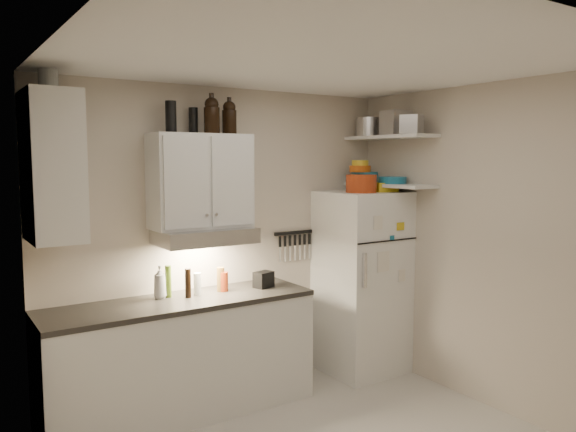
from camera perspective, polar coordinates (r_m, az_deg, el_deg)
ceiling at (r=3.60m, az=4.71°, el=15.55°), size 3.20×3.00×0.02m
back_wall at (r=4.88m, az=-6.41°, el=-2.48°), size 3.20×0.02×2.60m
left_wall at (r=2.94m, az=-21.40°, el=-8.37°), size 0.02×3.00×2.60m
right_wall at (r=4.76m, az=20.06°, el=-3.00°), size 0.02×3.00×2.60m
base_cabinet at (r=4.59m, az=-10.79°, el=-14.17°), size 2.10×0.60×0.88m
countertop at (r=4.45m, az=-10.91°, el=-8.59°), size 2.10×0.62×0.04m
upper_cabinet at (r=4.54m, az=-8.86°, el=3.53°), size 0.80×0.33×0.75m
side_cabinet at (r=4.07m, az=-22.84°, el=4.65°), size 0.33×0.55×1.00m
range_hood at (r=4.52m, az=-8.43°, el=-2.01°), size 0.76×0.46×0.12m
fridge at (r=5.36m, az=7.48°, el=-6.63°), size 0.70×0.68×1.70m
shelf_hi at (r=5.27m, az=10.31°, el=7.89°), size 0.30×0.95×0.03m
shelf_lo at (r=5.28m, az=10.22°, el=3.11°), size 0.30×0.95×0.03m
knife_strip at (r=5.20m, az=0.61°, el=-1.70°), size 0.42×0.02×0.03m
dutch_oven at (r=5.09m, az=7.45°, el=3.28°), size 0.36×0.36×0.16m
book_stack at (r=5.27m, az=9.57°, el=2.92°), size 0.26×0.29×0.08m
spice_jar at (r=5.22m, az=8.48°, el=3.02°), size 0.07×0.07×0.10m
stock_pot at (r=5.52m, az=8.25°, el=8.92°), size 0.33×0.33×0.18m
tin_a at (r=5.23m, az=10.87°, el=9.27°), size 0.23×0.21×0.22m
tin_b at (r=4.99m, az=12.46°, el=9.07°), size 0.21×0.21×0.16m
bowl_teal at (r=5.44m, az=7.79°, el=3.92°), size 0.25×0.25×0.10m
bowl_orange at (r=5.39m, az=7.34°, el=4.77°), size 0.20×0.20×0.06m
bowl_yellow at (r=5.39m, az=7.34°, el=5.37°), size 0.16×0.16×0.05m
plates at (r=5.24m, az=10.55°, el=3.60°), size 0.32×0.32×0.06m
growler_a at (r=4.54m, az=-7.76°, el=10.14°), size 0.12×0.12×0.29m
growler_b at (r=4.66m, az=-5.98°, el=9.95°), size 0.15×0.15×0.28m
thermos_a at (r=4.60m, az=-9.59°, el=9.52°), size 0.09×0.09×0.21m
thermos_b at (r=4.47m, az=-11.81°, el=9.82°), size 0.09×0.09×0.24m
side_jar at (r=4.20m, az=-23.18°, el=12.67°), size 0.14×0.14×0.17m
soap_bottle at (r=4.49m, az=-12.89°, el=-6.36°), size 0.12×0.13×0.29m
pepper_mill at (r=4.65m, az=-6.86°, el=-6.41°), size 0.07×0.07×0.20m
oil_bottle at (r=4.52m, az=-12.07°, el=-6.51°), size 0.06×0.06×0.25m
vinegar_bottle at (r=4.48m, az=-10.12°, el=-6.73°), size 0.06×0.06×0.23m
clear_bottle at (r=4.55m, az=-9.20°, el=-6.83°), size 0.07×0.07×0.18m
red_jar at (r=4.66m, az=-6.59°, el=-6.64°), size 0.09×0.09×0.16m
caddy at (r=4.77m, az=-2.50°, el=-6.46°), size 0.18×0.15×0.13m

